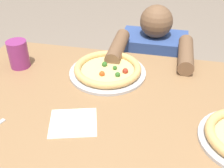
# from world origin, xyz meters

# --- Properties ---
(dining_table) EXTENTS (1.28, 0.80, 0.75)m
(dining_table) POSITION_xyz_m (0.00, 0.00, 0.63)
(dining_table) COLOR #936D47
(dining_table) RESTS_ON ground
(pizza_far) EXTENTS (0.33, 0.33, 0.04)m
(pizza_far) POSITION_xyz_m (-0.05, 0.19, 0.77)
(pizza_far) COLOR #B7B7BC
(pizza_far) RESTS_ON dining_table
(drink_cup_colored) EXTENTS (0.09, 0.09, 0.12)m
(drink_cup_colored) POSITION_xyz_m (-0.45, 0.17, 0.81)
(drink_cup_colored) COLOR #8C2D72
(drink_cup_colored) RESTS_ON dining_table
(paper_napkin) EXTENTS (0.19, 0.18, 0.00)m
(paper_napkin) POSITION_xyz_m (-0.10, -0.14, 0.75)
(paper_napkin) COLOR white
(paper_napkin) RESTS_ON dining_table
(diner_seated) EXTENTS (0.39, 0.51, 0.93)m
(diner_seated) POSITION_xyz_m (0.11, 0.60, 0.43)
(diner_seated) COLOR #333847
(diner_seated) RESTS_ON ground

